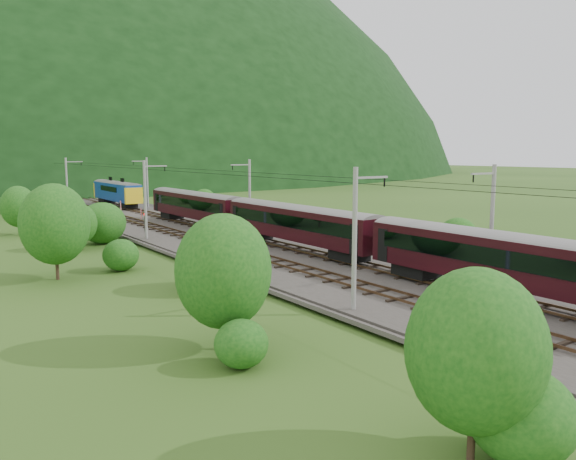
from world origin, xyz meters
TOP-DOWN VIEW (x-y plane):
  - ground at (0.00, 0.00)m, footprint 600.00×600.00m
  - railbed at (0.00, 10.00)m, footprint 14.00×220.00m
  - track_left at (-2.40, 10.00)m, footprint 2.40×220.00m
  - track_right at (2.40, 10.00)m, footprint 2.40×220.00m
  - catenary_left at (-6.12, 32.00)m, footprint 2.54×192.28m
  - catenary_right at (6.12, 32.00)m, footprint 2.54×192.28m
  - overhead_wires at (0.00, 10.00)m, footprint 4.83×198.00m
  - train at (2.40, 17.40)m, footprint 2.74×111.11m
  - hazard_post_near at (-0.44, 49.11)m, footprint 0.16×0.16m
  - hazard_post_far at (0.42, 60.08)m, footprint 0.17×0.17m
  - signal at (-4.57, 36.72)m, footprint 0.23×0.23m
  - vegetation_left at (-14.02, 13.66)m, footprint 13.92×145.98m
  - vegetation_right at (12.54, 16.94)m, footprint 6.67×94.82m

SIDE VIEW (x-z plane):
  - ground at x=0.00m, z-range 0.00..0.00m
  - railbed at x=0.00m, z-range 0.00..0.30m
  - track_left at x=-2.40m, z-range 0.24..0.51m
  - track_right at x=2.40m, z-range 0.24..0.51m
  - hazard_post_near at x=-0.44m, z-range 0.30..1.79m
  - hazard_post_far at x=0.42m, z-range 0.30..1.89m
  - vegetation_right at x=12.54m, z-range -0.13..3.11m
  - signal at x=-4.57m, z-range 0.48..2.55m
  - vegetation_left at x=-14.02m, z-range -0.79..6.15m
  - train at x=2.40m, z-range 0.91..5.65m
  - catenary_left at x=-6.12m, z-range 0.50..8.50m
  - catenary_right at x=6.12m, z-range 0.50..8.50m
  - overhead_wires at x=0.00m, z-range 7.08..7.12m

